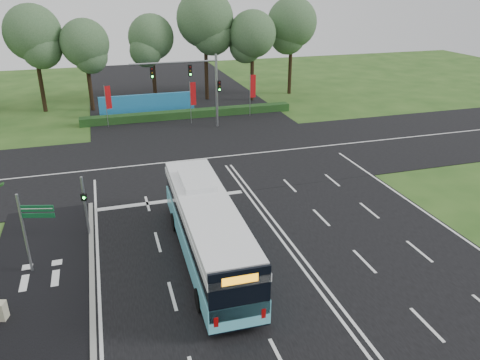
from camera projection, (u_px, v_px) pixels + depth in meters
The scene contains 16 objects.
ground at pixel (270, 226), 27.51m from camera, with size 120.00×120.00×0.00m, color #274C19.
road_main at pixel (270, 226), 27.50m from camera, with size 20.00×120.00×0.04m, color black.
road_cross at pixel (219, 157), 38.05m from camera, with size 120.00×14.00×0.05m, color black.
bike_path at pixel (38, 293), 21.54m from camera, with size 5.00×18.00×0.06m, color black.
kerb_strip at pixel (92, 284), 22.16m from camera, with size 0.25×18.00×0.12m, color gray.
city_bus at pixel (207, 229), 23.55m from camera, with size 2.86×12.36×3.53m.
pedestrian_signal at pixel (85, 204), 25.72m from camera, with size 0.33×0.42×3.58m.
street_sign at pixel (30, 224), 22.18m from camera, with size 1.60×0.52×4.23m.
utility_cabinet at pixel (0, 311), 19.75m from camera, with size 0.53×0.44×0.89m, color #BBB596.
banner_flag_left at pixel (108, 100), 44.87m from camera, with size 0.59×0.23×4.12m.
banner_flag_mid at pixel (192, 96), 45.97m from camera, with size 0.62×0.13×4.23m.
banner_flag_right at pixel (252, 89), 48.54m from camera, with size 0.65×0.11×4.43m.
traffic_light_gantry at pixel (198, 80), 43.75m from camera, with size 8.41×0.28×7.00m.
hedge at pixel (189, 114), 48.90m from camera, with size 22.00×1.20×0.80m, color #153B15.
blue_hoarding at pixel (148, 104), 49.76m from camera, with size 10.00×0.30×2.20m, color #227DBB.
eucalyptus_row at pixel (154, 30), 51.42m from camera, with size 41.37×8.17×12.51m.
Camera 1 is at (-8.71, -22.66, 13.34)m, focal length 35.00 mm.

